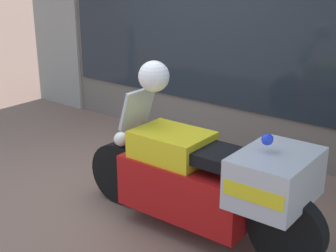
# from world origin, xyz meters

# --- Properties ---
(ground_plane) EXTENTS (60.00, 60.00, 0.00)m
(ground_plane) POSITION_xyz_m (0.00, 0.00, 0.00)
(ground_plane) COLOR #7A5B4C
(shop_building) EXTENTS (6.94, 0.55, 3.21)m
(shop_building) POSITION_xyz_m (-0.47, 2.00, 1.61)
(shop_building) COLOR #6B6056
(shop_building) RESTS_ON ground
(window_display) EXTENTS (5.44, 0.30, 2.08)m
(window_display) POSITION_xyz_m (0.45, 2.03, 0.49)
(window_display) COLOR slate
(window_display) RESTS_ON ground
(paramedic_motorcycle) EXTENTS (2.34, 0.73, 1.18)m
(paramedic_motorcycle) POSITION_xyz_m (1.28, -0.06, 0.52)
(paramedic_motorcycle) COLOR black
(paramedic_motorcycle) RESTS_ON ground
(white_helmet) EXTENTS (0.27, 0.27, 0.27)m
(white_helmet) POSITION_xyz_m (0.72, -0.08, 1.32)
(white_helmet) COLOR white
(white_helmet) RESTS_ON paramedic_motorcycle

